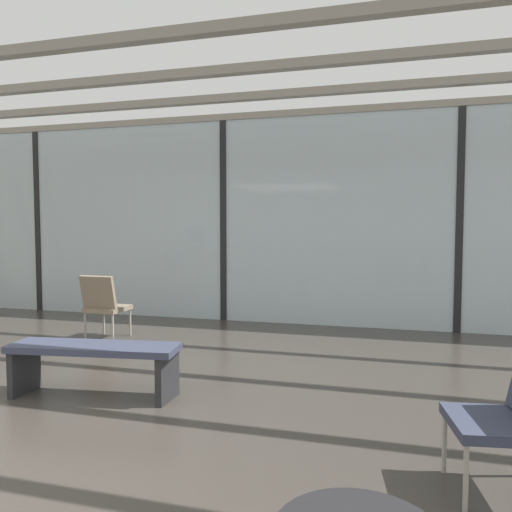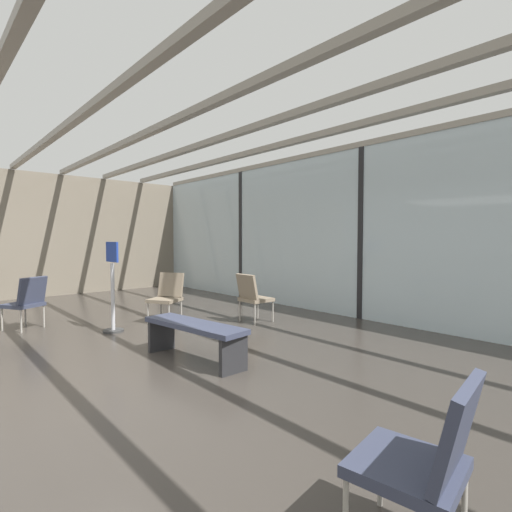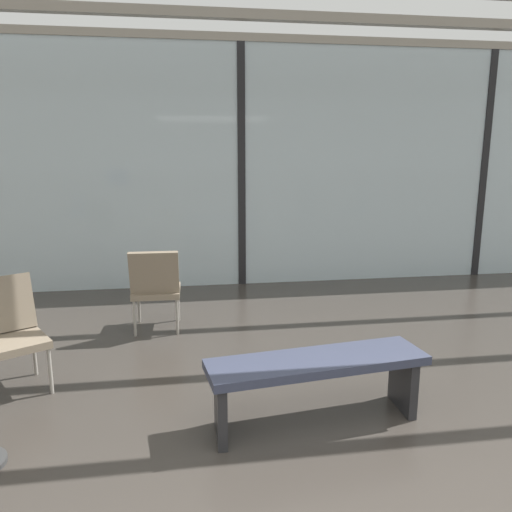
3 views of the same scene
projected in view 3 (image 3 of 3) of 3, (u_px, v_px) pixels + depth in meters
The scene contains 7 objects.
glass_curtain_wall at pixel (241, 168), 6.66m from camera, with size 14.00×0.08×3.17m, color silver.
window_mullion_1 at pixel (241, 168), 6.66m from camera, with size 0.10×0.12×3.17m, color black.
window_mullion_2 at pixel (482, 167), 7.18m from camera, with size 0.10×0.12×3.17m, color black.
parked_airplane at pixel (257, 132), 12.65m from camera, with size 12.01×4.50×4.50m.
lounge_chair_2 at pixel (156, 285), 5.05m from camera, with size 0.49×0.54×0.87m.
lounge_chair_3 at pixel (7, 328), 3.84m from camera, with size 0.68×0.70×0.87m.
waiting_bench at pixel (317, 373), 3.37m from camera, with size 1.54×0.59×0.47m.
Camera 3 is at (-0.82, -1.51, 1.84)m, focal length 35.05 mm.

